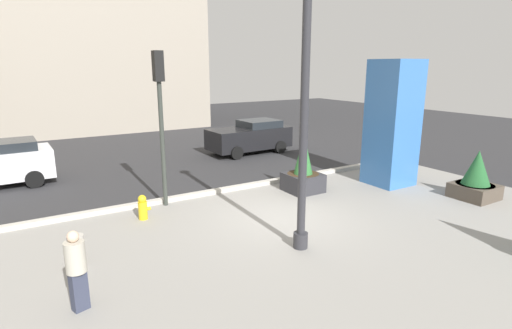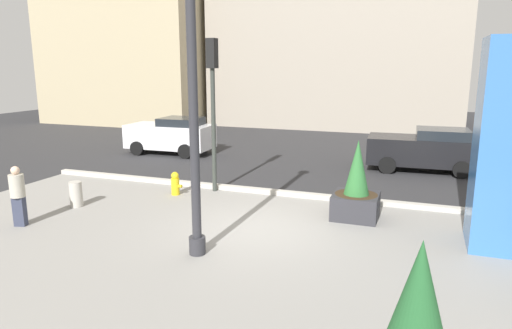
{
  "view_description": "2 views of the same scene",
  "coord_description": "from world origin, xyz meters",
  "px_view_note": "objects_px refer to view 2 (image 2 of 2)",
  "views": [
    {
      "loc": [
        -6.45,
        -9.17,
        4.41
      ],
      "look_at": [
        -0.87,
        0.0,
        1.75
      ],
      "focal_mm": 28.16,
      "sensor_mm": 36.0,
      "label": 1
    },
    {
      "loc": [
        3.66,
        -10.19,
        4.03
      ],
      "look_at": [
        -0.06,
        -0.01,
        1.66
      ],
      "focal_mm": 32.01,
      "sensor_mm": 36.0,
      "label": 2
    }
  ],
  "objects_px": {
    "fire_hydrant": "(175,184)",
    "pedestrian_crossing": "(18,193)",
    "potted_plant_near_left": "(356,191)",
    "car_intersection": "(426,149)",
    "car_curb_east": "(171,135)",
    "lamp_post": "(193,110)",
    "concrete_bollard": "(76,194)",
    "traffic_light_far_side": "(213,90)"
  },
  "relations": [
    {
      "from": "fire_hydrant",
      "to": "pedestrian_crossing",
      "type": "relative_size",
      "value": 0.48
    },
    {
      "from": "pedestrian_crossing",
      "to": "potted_plant_near_left",
      "type": "bearing_deg",
      "value": 24.26
    },
    {
      "from": "car_intersection",
      "to": "car_curb_east",
      "type": "bearing_deg",
      "value": -178.69
    },
    {
      "from": "lamp_post",
      "to": "fire_hydrant",
      "type": "relative_size",
      "value": 8.6
    },
    {
      "from": "concrete_bollard",
      "to": "car_intersection",
      "type": "relative_size",
      "value": 0.18
    },
    {
      "from": "lamp_post",
      "to": "car_curb_east",
      "type": "distance_m",
      "value": 12.15
    },
    {
      "from": "fire_hydrant",
      "to": "traffic_light_far_side",
      "type": "xyz_separation_m",
      "value": [
        0.97,
        0.85,
        2.89
      ]
    },
    {
      "from": "fire_hydrant",
      "to": "car_intersection",
      "type": "distance_m",
      "value": 9.77
    },
    {
      "from": "lamp_post",
      "to": "traffic_light_far_side",
      "type": "bearing_deg",
      "value": 110.92
    },
    {
      "from": "traffic_light_far_side",
      "to": "car_curb_east",
      "type": "xyz_separation_m",
      "value": [
        -4.67,
        5.26,
        -2.39
      ]
    },
    {
      "from": "traffic_light_far_side",
      "to": "car_curb_east",
      "type": "distance_m",
      "value": 7.43
    },
    {
      "from": "pedestrian_crossing",
      "to": "lamp_post",
      "type": "bearing_deg",
      "value": -0.51
    },
    {
      "from": "fire_hydrant",
      "to": "pedestrian_crossing",
      "type": "distance_m",
      "value": 4.52
    },
    {
      "from": "lamp_post",
      "to": "car_curb_east",
      "type": "relative_size",
      "value": 1.62
    },
    {
      "from": "traffic_light_far_side",
      "to": "pedestrian_crossing",
      "type": "bearing_deg",
      "value": -124.55
    },
    {
      "from": "lamp_post",
      "to": "potted_plant_near_left",
      "type": "height_order",
      "value": "lamp_post"
    },
    {
      "from": "potted_plant_near_left",
      "to": "concrete_bollard",
      "type": "relative_size",
      "value": 2.83
    },
    {
      "from": "potted_plant_near_left",
      "to": "fire_hydrant",
      "type": "bearing_deg",
      "value": 177.09
    },
    {
      "from": "concrete_bollard",
      "to": "traffic_light_far_side",
      "type": "relative_size",
      "value": 0.16
    },
    {
      "from": "concrete_bollard",
      "to": "lamp_post",
      "type": "bearing_deg",
      "value": -20.7
    },
    {
      "from": "traffic_light_far_side",
      "to": "car_curb_east",
      "type": "bearing_deg",
      "value": 131.61
    },
    {
      "from": "car_intersection",
      "to": "pedestrian_crossing",
      "type": "distance_m",
      "value": 14.08
    },
    {
      "from": "potted_plant_near_left",
      "to": "concrete_bollard",
      "type": "xyz_separation_m",
      "value": [
        -7.74,
        -1.79,
        -0.39
      ]
    },
    {
      "from": "potted_plant_near_left",
      "to": "pedestrian_crossing",
      "type": "distance_m",
      "value": 8.72
    },
    {
      "from": "traffic_light_far_side",
      "to": "car_intersection",
      "type": "relative_size",
      "value": 1.13
    },
    {
      "from": "car_intersection",
      "to": "potted_plant_near_left",
      "type": "bearing_deg",
      "value": -104.62
    },
    {
      "from": "lamp_post",
      "to": "potted_plant_near_left",
      "type": "bearing_deg",
      "value": 51.56
    },
    {
      "from": "car_curb_east",
      "to": "concrete_bollard",
      "type": "bearing_deg",
      "value": -78.78
    },
    {
      "from": "fire_hydrant",
      "to": "car_intersection",
      "type": "height_order",
      "value": "car_intersection"
    },
    {
      "from": "lamp_post",
      "to": "concrete_bollard",
      "type": "xyz_separation_m",
      "value": [
        -4.87,
        1.84,
        -2.77
      ]
    },
    {
      "from": "concrete_bollard",
      "to": "car_curb_east",
      "type": "bearing_deg",
      "value": 101.22
    },
    {
      "from": "lamp_post",
      "to": "concrete_bollard",
      "type": "distance_m",
      "value": 5.89
    },
    {
      "from": "concrete_bollard",
      "to": "car_intersection",
      "type": "xyz_separation_m",
      "value": [
        9.48,
        8.43,
        0.47
      ]
    },
    {
      "from": "car_intersection",
      "to": "concrete_bollard",
      "type": "bearing_deg",
      "value": -138.34
    },
    {
      "from": "concrete_bollard",
      "to": "car_curb_east",
      "type": "height_order",
      "value": "car_curb_east"
    },
    {
      "from": "fire_hydrant",
      "to": "concrete_bollard",
      "type": "xyz_separation_m",
      "value": [
        -2.08,
        -2.08,
        0.01
      ]
    },
    {
      "from": "lamp_post",
      "to": "car_curb_east",
      "type": "bearing_deg",
      "value": 122.93
    },
    {
      "from": "pedestrian_crossing",
      "to": "concrete_bollard",
      "type": "bearing_deg",
      "value": 83.57
    },
    {
      "from": "lamp_post",
      "to": "fire_hydrant",
      "type": "height_order",
      "value": "lamp_post"
    },
    {
      "from": "potted_plant_near_left",
      "to": "traffic_light_far_side",
      "type": "height_order",
      "value": "traffic_light_far_side"
    },
    {
      "from": "concrete_bollard",
      "to": "pedestrian_crossing",
      "type": "bearing_deg",
      "value": -96.43
    },
    {
      "from": "potted_plant_near_left",
      "to": "car_intersection",
      "type": "relative_size",
      "value": 0.5
    }
  ]
}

